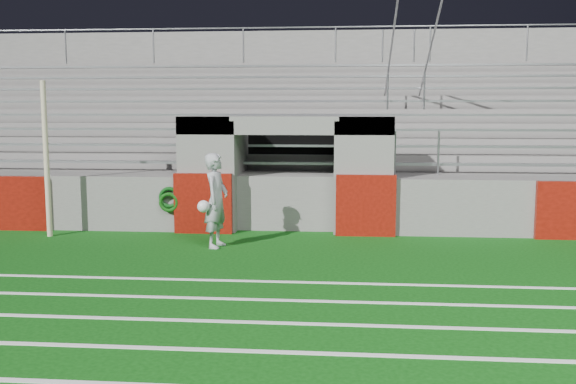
# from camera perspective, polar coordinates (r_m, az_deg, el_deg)

# --- Properties ---
(ground) EXTENTS (90.00, 90.00, 0.00)m
(ground) POSITION_cam_1_polar(r_m,az_deg,el_deg) (11.38, -1.81, -6.65)
(ground) COLOR #0B430C
(ground) RESTS_ON ground
(field_post) EXTENTS (0.12, 0.12, 3.37)m
(field_post) POSITION_cam_1_polar(r_m,az_deg,el_deg) (14.79, -20.68, 2.73)
(field_post) COLOR beige
(field_post) RESTS_ON ground
(stadium_structure) EXTENTS (26.00, 8.48, 5.42)m
(stadium_structure) POSITION_cam_1_polar(r_m,az_deg,el_deg) (19.02, 1.03, 3.53)
(stadium_structure) COLOR #64615F
(stadium_structure) RESTS_ON ground
(goalkeeper_with_ball) EXTENTS (0.60, 0.78, 1.89)m
(goalkeeper_with_ball) POSITION_cam_1_polar(r_m,az_deg,el_deg) (12.88, -6.41, -0.76)
(goalkeeper_with_ball) COLOR #A1A4AA
(goalkeeper_with_ball) RESTS_ON ground
(hose_coil) EXTENTS (0.49, 0.14, 0.57)m
(hose_coil) POSITION_cam_1_polar(r_m,az_deg,el_deg) (14.56, -10.52, -0.67)
(hose_coil) COLOR #0C4011
(hose_coil) RESTS_ON ground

